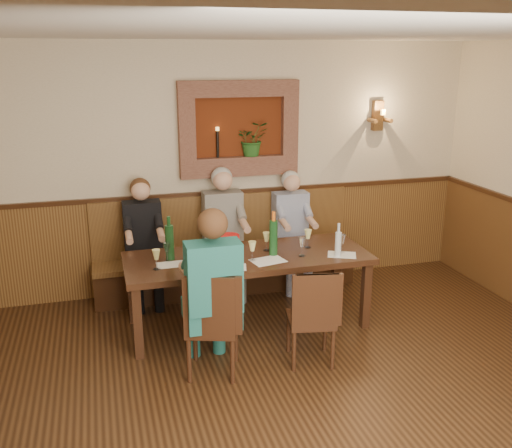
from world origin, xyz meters
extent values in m
plane|color=black|center=(0.00, 0.00, 0.00)|extent=(6.00, 6.00, 0.00)
cube|color=beige|center=(0.00, 3.00, 1.40)|extent=(6.00, 0.04, 2.80)
cube|color=silver|center=(0.00, 0.00, 2.80)|extent=(6.00, 6.00, 0.04)
cube|color=#513017|center=(0.00, 2.98, 0.55)|extent=(6.00, 0.04, 1.10)
cube|color=#381E0F|center=(0.00, 2.98, 1.12)|extent=(6.02, 0.06, 0.05)
cube|color=#5B220D|center=(0.20, 2.98, 1.85)|extent=(1.00, 0.02, 0.70)
cube|color=brown|center=(0.20, 2.94, 2.29)|extent=(1.36, 0.12, 0.18)
cube|color=brown|center=(0.20, 2.94, 1.41)|extent=(1.36, 0.12, 0.18)
cube|color=brown|center=(-0.39, 2.94, 1.85)|extent=(0.18, 0.12, 0.70)
cube|color=brown|center=(0.79, 2.94, 1.85)|extent=(0.18, 0.12, 0.70)
cube|color=brown|center=(0.20, 2.94, 1.52)|extent=(1.00, 0.14, 0.04)
imported|color=#23541D|center=(0.35, 2.94, 1.74)|extent=(0.35, 0.30, 0.39)
cylinder|color=black|center=(-0.05, 2.94, 1.69)|extent=(0.03, 0.03, 0.30)
cylinder|color=#FFBF59|center=(-0.05, 2.94, 1.86)|extent=(0.04, 0.04, 0.04)
cube|color=#513017|center=(1.90, 2.95, 1.95)|extent=(0.12, 0.08, 0.35)
cylinder|color=#513017|center=(1.80, 2.88, 1.90)|extent=(0.05, 0.18, 0.05)
cylinder|color=#513017|center=(2.00, 2.88, 1.90)|extent=(0.05, 0.18, 0.05)
cylinder|color=#FFBF59|center=(1.90, 2.82, 2.00)|extent=(0.06, 0.06, 0.06)
cube|color=black|center=(0.00, 1.85, 0.72)|extent=(2.40, 0.90, 0.06)
cube|color=black|center=(-1.12, 1.48, 0.34)|extent=(0.08, 0.08, 0.69)
cube|color=black|center=(1.12, 1.48, 0.34)|extent=(0.08, 0.08, 0.69)
cube|color=black|center=(-1.12, 2.22, 0.34)|extent=(0.08, 0.08, 0.69)
cube|color=black|center=(1.12, 2.22, 0.34)|extent=(0.08, 0.08, 0.69)
cube|color=#381E0F|center=(0.00, 2.76, 0.20)|extent=(3.00, 0.40, 0.40)
cube|color=#513017|center=(0.00, 2.76, 0.42)|extent=(3.00, 0.45, 0.06)
cube|color=#513017|center=(0.00, 2.95, 0.78)|extent=(3.00, 0.06, 0.66)
cube|color=black|center=(-0.52, 1.07, 0.20)|extent=(0.51, 0.51, 0.40)
cube|color=black|center=(-0.52, 1.07, 0.43)|extent=(0.53, 0.53, 0.05)
cube|color=black|center=(-0.58, 0.89, 0.71)|extent=(0.42, 0.17, 0.50)
cube|color=black|center=(0.35, 1.02, 0.19)|extent=(0.44, 0.44, 0.38)
cube|color=black|center=(0.35, 1.02, 0.40)|extent=(0.46, 0.46, 0.05)
cube|color=black|center=(0.32, 0.84, 0.66)|extent=(0.40, 0.11, 0.47)
cube|color=black|center=(-0.94, 2.62, 0.23)|extent=(0.40, 0.42, 0.45)
cube|color=black|center=(-0.94, 2.78, 0.87)|extent=(0.40, 0.21, 0.53)
sphere|color=#D8A384|center=(-0.94, 2.74, 1.26)|extent=(0.20, 0.20, 0.20)
sphere|color=#4C2D19|center=(-0.94, 2.79, 1.28)|extent=(0.22, 0.22, 0.22)
cube|color=#5D5655|center=(-0.04, 2.60, 0.23)|extent=(0.44, 0.46, 0.45)
cube|color=#5D5655|center=(-0.04, 2.78, 0.90)|extent=(0.44, 0.23, 0.57)
sphere|color=#D8A384|center=(-0.04, 2.74, 1.32)|extent=(0.22, 0.22, 0.22)
sphere|color=#B2B2B2|center=(-0.04, 2.79, 1.34)|extent=(0.24, 0.24, 0.24)
cube|color=navy|center=(0.76, 2.62, 0.23)|extent=(0.40, 0.42, 0.45)
cube|color=navy|center=(0.76, 2.78, 0.86)|extent=(0.40, 0.21, 0.52)
sphere|color=#D8A384|center=(0.76, 2.74, 1.25)|extent=(0.20, 0.20, 0.20)
sphere|color=#B2B2B2|center=(0.76, 2.79, 1.27)|extent=(0.22, 0.22, 0.22)
cube|color=#1B575F|center=(-0.52, 1.16, 0.23)|extent=(0.45, 0.47, 0.45)
cube|color=#1B575F|center=(-0.52, 0.98, 0.92)|extent=(0.45, 0.24, 0.59)
sphere|color=#D8A384|center=(-0.52, 1.02, 1.35)|extent=(0.23, 0.23, 0.23)
sphere|color=#4C2D19|center=(-0.52, 0.97, 1.37)|extent=(0.25, 0.25, 0.25)
cylinder|color=red|center=(-0.18, 1.86, 0.86)|extent=(0.21, 0.21, 0.22)
cylinder|color=#19471E|center=(0.25, 1.79, 0.93)|extent=(0.09, 0.09, 0.35)
cylinder|color=orange|center=(0.25, 1.79, 1.15)|extent=(0.04, 0.04, 0.09)
cylinder|color=#19471E|center=(-0.75, 1.94, 0.92)|extent=(0.11, 0.11, 0.34)
cylinder|color=#19471E|center=(-0.75, 1.94, 1.14)|extent=(0.04, 0.04, 0.09)
cylinder|color=silver|center=(0.84, 1.58, 0.87)|extent=(0.07, 0.07, 0.25)
cylinder|color=silver|center=(0.84, 1.58, 1.04)|extent=(0.03, 0.03, 0.09)
cube|color=white|center=(-0.77, 1.79, 0.75)|extent=(0.25, 0.18, 0.00)
cube|color=white|center=(0.15, 1.65, 0.75)|extent=(0.35, 0.28, 0.00)
cube|color=white|center=(0.90, 1.61, 0.75)|extent=(0.33, 0.29, 0.00)
cube|color=white|center=(-0.22, 1.57, 0.75)|extent=(0.29, 0.24, 0.00)
camera|label=1|loc=(-1.36, -3.26, 2.65)|focal=40.00mm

